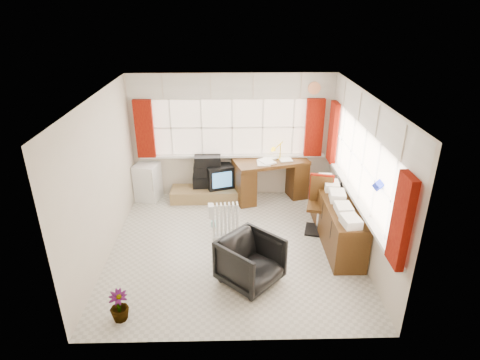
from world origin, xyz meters
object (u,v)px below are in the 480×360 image
object	(u,v)px
desk_lamp	(280,147)
task_chair	(320,201)
radiator	(225,225)
crt_tv	(219,175)
mini_fridge	(148,182)
tv_bench	(206,194)
credenza	(336,219)
desk	(270,177)
office_chair	(250,261)

from	to	relation	value
desk_lamp	task_chair	xyz separation A→B (m)	(0.57, -1.25, -0.56)
radiator	crt_tv	bearing A→B (deg)	95.30
desk_lamp	mini_fridge	size ratio (longest dim) A/B	0.51
radiator	tv_bench	bearing A→B (deg)	105.73
tv_bench	crt_tv	distance (m)	0.46
credenza	crt_tv	bearing A→B (deg)	140.73
desk_lamp	tv_bench	world-z (taller)	desk_lamp
desk	office_chair	world-z (taller)	desk
task_chair	radiator	world-z (taller)	task_chair
credenza	office_chair	bearing A→B (deg)	-143.78
task_chair	desk_lamp	bearing A→B (deg)	114.57
desk	task_chair	bearing A→B (deg)	-58.70
office_chair	tv_bench	xyz separation A→B (m)	(-0.78, 2.62, -0.23)
desk_lamp	office_chair	world-z (taller)	desk_lamp
desk	desk_lamp	world-z (taller)	desk_lamp
desk	task_chair	distance (m)	1.45
crt_tv	radiator	bearing A→B (deg)	-84.70
desk_lamp	credenza	xyz separation A→B (m)	(0.79, -1.61, -0.70)
desk_lamp	radiator	distance (m)	2.07
radiator	credenza	size ratio (longest dim) A/B	0.34
mini_fridge	desk_lamp	bearing A→B (deg)	0.15
radiator	tv_bench	world-z (taller)	radiator
radiator	credenza	bearing A→B (deg)	-1.47
tv_bench	mini_fridge	distance (m)	1.20
task_chair	tv_bench	bearing A→B (deg)	150.62
crt_tv	mini_fridge	xyz separation A→B (m)	(-1.44, -0.05, -0.11)
desk	mini_fridge	distance (m)	2.48
task_chair	radiator	bearing A→B (deg)	-169.31
office_chair	crt_tv	bearing A→B (deg)	54.27
desk	office_chair	bearing A→B (deg)	-101.05
desk	tv_bench	distance (m)	1.35
office_chair	mini_fridge	bearing A→B (deg)	79.52
radiator	mini_fridge	xyz separation A→B (m)	(-1.58, 1.55, 0.10)
desk	credenza	size ratio (longest dim) A/B	0.79
desk	tv_bench	xyz separation A→B (m)	(-1.31, -0.08, -0.34)
radiator	crt_tv	distance (m)	1.62
desk	office_chair	distance (m)	2.75
radiator	tv_bench	distance (m)	1.54
task_chair	mini_fridge	distance (m)	3.47
desk	desk_lamp	distance (m)	0.67
task_chair	credenza	size ratio (longest dim) A/B	0.51
radiator	mini_fridge	size ratio (longest dim) A/B	0.89
desk	tv_bench	world-z (taller)	desk
tv_bench	desk	bearing A→B (deg)	3.50
task_chair	crt_tv	distance (m)	2.21
desk_lamp	task_chair	bearing A→B (deg)	-65.43
task_chair	office_chair	world-z (taller)	task_chair
office_chair	task_chair	bearing A→B (deg)	2.29
office_chair	mini_fridge	xyz separation A→B (m)	(-1.95, 2.70, 0.02)
office_chair	credenza	size ratio (longest dim) A/B	0.39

